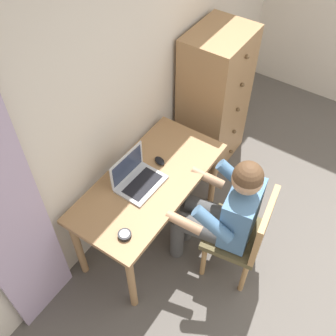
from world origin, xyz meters
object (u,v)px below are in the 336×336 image
Objects in this scene: chair at (245,234)px; dresser at (214,100)px; computer_mouse at (160,161)px; desk_clock at (125,235)px; desk at (149,189)px; laptop at (136,178)px; person_seated at (224,210)px.

dresser is at bearing 39.92° from chair.
computer_mouse reaches higher than desk_clock.
computer_mouse is at bearing 10.20° from desk.
laptop is 3.48× the size of computer_mouse.
dresser is 13.33× the size of computer_mouse.
dresser is 3.83× the size of laptop.
chair is (0.12, -0.75, -0.13)m from desk.
dresser is 0.94m from computer_mouse.
chair is at bearing -140.08° from dresser.
desk_clock is (-0.41, -0.21, -0.04)m from laptop.
desk is 0.51m from desk_clock.
desk_clock reaches higher than desk.
person_seated is at bearing -80.01° from desk.
dresser is 1.20m from laptop.
desk is 3.65× the size of laptop.
chair is at bearing -82.28° from person_seated.
computer_mouse is (0.25, -0.03, -0.04)m from laptop.
desk_clock is at bearing 134.77° from chair.
dresser reaches higher than desk.
laptop is 0.46m from desk_clock.
desk is 0.18m from laptop.
chair is (-1.00, -0.84, -0.18)m from dresser.
desk_clock is (-0.57, 0.42, 0.07)m from person_seated.
dresser is at bearing 8.32° from desk_clock.
laptop is 3.87× the size of desk_clock.
chair reaches higher than computer_mouse.
computer_mouse is 1.11× the size of desk_clock.
computer_mouse is (-0.94, -0.05, 0.07)m from dresser.
person_seated reaches higher than desk_clock.
person_seated is at bearing -36.35° from desk_clock.
laptop reaches higher than desk_clock.
dresser reaches higher than chair.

